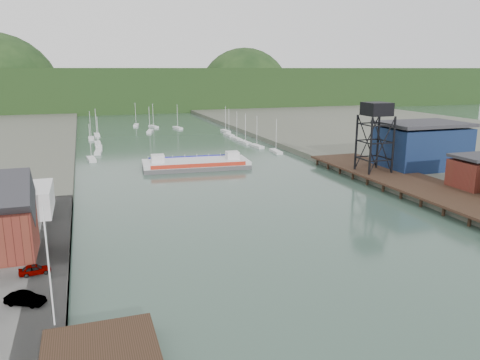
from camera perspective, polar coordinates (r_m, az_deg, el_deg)
ground at (r=51.62m, az=19.63°, el=-17.24°), size 600.00×600.00×0.00m
east_pier at (r=105.75m, az=20.69°, el=-0.44°), size 14.00×70.00×2.45m
flagpole at (r=47.92m, az=-22.28°, el=-9.78°), size 0.16×0.16×12.00m
lift_tower at (r=112.63m, az=16.31°, el=7.80°), size 6.50×6.50×16.00m
blue_shed at (r=124.29m, az=21.24°, el=3.92°), size 20.50×14.50×11.30m
marina_sailboats at (r=176.90m, az=-8.92°, el=5.05°), size 57.71×92.65×0.90m
distant_hills at (r=336.82m, az=-14.49°, el=10.42°), size 500.00×120.00×80.00m
chain_ferry at (r=124.27m, az=-5.39°, el=2.00°), size 28.40×13.20×3.98m
car_west_a at (r=62.11m, az=-23.73°, el=-9.95°), size 3.79×1.92×1.24m
car_west_b at (r=55.07m, az=-24.72°, el=-13.02°), size 4.32×3.21×1.36m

